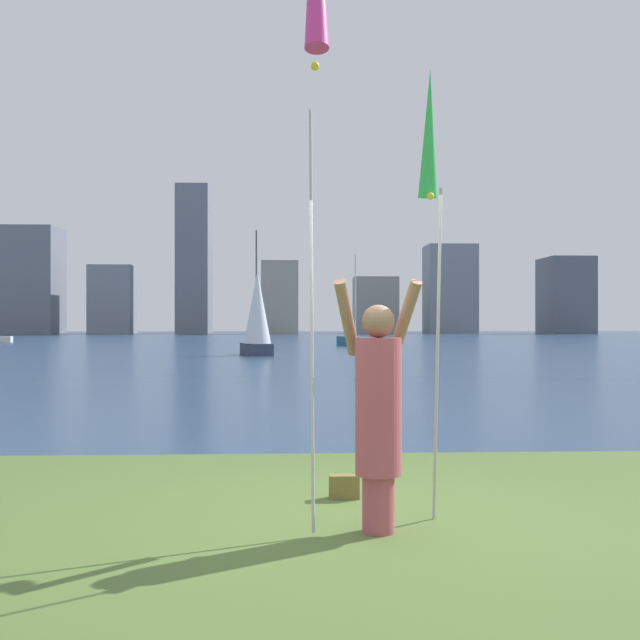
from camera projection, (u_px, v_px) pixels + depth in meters
name	position (u px, v px, depth m)	size (l,w,h in m)	color
ground	(292.00, 343.00, 56.86)	(120.00, 138.00, 0.12)	#4C662D
person	(378.00, 407.00, 5.66)	(0.68, 0.51, 1.87)	#B24C59
kite_flag_right	(429.00, 145.00, 6.22)	(0.16, 0.62, 3.59)	#B2B2B7
bag	(344.00, 487.00, 6.73)	(0.26, 0.13, 0.20)	olive
sailboat_1	(257.00, 315.00, 35.53)	(1.67, 2.68, 5.80)	#333D51
sailboat_4	(355.00, 340.00, 49.13)	(2.29, 3.07, 5.89)	#2D6084
skyline_tower_0	(28.00, 281.00, 100.35)	(7.89, 7.12, 13.81)	slate
skyline_tower_1	(113.00, 300.00, 101.01)	(5.52, 5.21, 8.90)	gray
skyline_tower_2	(194.00, 260.00, 101.21)	(4.17, 6.96, 19.23)	slate
skyline_tower_3	(280.00, 298.00, 98.80)	(4.63, 6.50, 9.22)	gray
skyline_tower_4	(376.00, 305.00, 103.99)	(5.91, 3.95, 7.58)	gray
skyline_tower_5	(450.00, 289.00, 104.70)	(6.56, 5.86, 11.92)	gray
skyline_tower_6	(566.00, 296.00, 100.85)	(5.75, 7.07, 9.94)	#565B66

